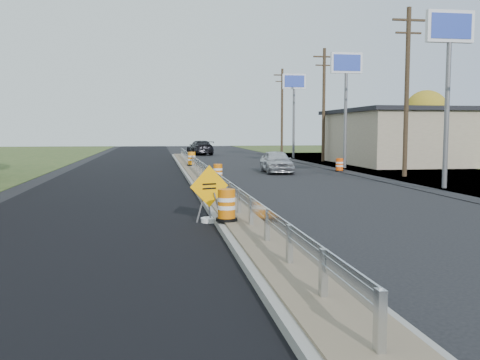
{
  "coord_description": "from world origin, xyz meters",
  "views": [
    {
      "loc": [
        -2.38,
        -19.34,
        2.65
      ],
      "look_at": [
        0.18,
        -3.01,
        1.1
      ],
      "focal_mm": 40.0,
      "sensor_mm": 36.0,
      "label": 1
    }
  ],
  "objects": [
    {
      "name": "retail_building_near",
      "position": [
        20.99,
        20.0,
        2.16
      ],
      "size": [
        18.5,
        12.5,
        4.27
      ],
      "color": "tan",
      "rests_on": "ground"
    },
    {
      "name": "barrel_shoulder_near",
      "position": [
        9.2,
        13.37,
        0.41
      ],
      "size": [
        0.58,
        0.58,
        0.85
      ],
      "color": "black",
      "rests_on": "ground"
    },
    {
      "name": "barrel_median_mid",
      "position": [
        0.55,
        6.24,
        0.61
      ],
      "size": [
        0.53,
        0.53,
        0.78
      ],
      "color": "black",
      "rests_on": "median"
    },
    {
      "name": "utility_pole_nmid",
      "position": [
        11.5,
        24.0,
        4.93
      ],
      "size": [
        1.9,
        0.26,
        9.4
      ],
      "color": "#473523",
      "rests_on": "ground"
    },
    {
      "name": "pylon_sign_south",
      "position": [
        10.5,
        3.0,
        6.48
      ],
      "size": [
        2.2,
        0.3,
        7.9
      ],
      "color": "slate",
      "rests_on": "ground"
    },
    {
      "name": "pylon_sign_north",
      "position": [
        10.5,
        30.0,
        6.48
      ],
      "size": [
        2.2,
        0.3,
        7.9
      ],
      "color": "slate",
      "rests_on": "ground"
    },
    {
      "name": "ground",
      "position": [
        0.0,
        0.0,
        0.0
      ],
      "size": [
        140.0,
        140.0,
        0.0
      ],
      "primitive_type": "plane",
      "color": "black",
      "rests_on": "ground"
    },
    {
      "name": "car_silver",
      "position": [
        5.0,
        13.04,
        0.7
      ],
      "size": [
        1.82,
        4.19,
        1.41
      ],
      "primitive_type": "imported",
      "rotation": [
        0.0,
        0.0,
        -0.04
      ],
      "color": "silver",
      "rests_on": "ground"
    },
    {
      "name": "milled_overlay",
      "position": [
        -4.4,
        10.0,
        0.01
      ],
      "size": [
        7.2,
        120.0,
        0.01
      ],
      "primitive_type": "cube",
      "color": "black",
      "rests_on": "ground"
    },
    {
      "name": "barrel_median_far",
      "position": [
        -0.01,
        17.09,
        0.68
      ],
      "size": [
        0.64,
        0.64,
        0.93
      ],
      "color": "black",
      "rests_on": "median"
    },
    {
      "name": "median",
      "position": [
        0.0,
        8.0,
        0.11
      ],
      "size": [
        1.6,
        55.0,
        0.23
      ],
      "color": "gray",
      "rests_on": "ground"
    },
    {
      "name": "car_dark_far",
      "position": [
        2.27,
        37.9,
        0.77
      ],
      "size": [
        2.79,
        5.51,
        1.53
      ],
      "primitive_type": "imported",
      "rotation": [
        0.0,
        0.0,
        3.27
      ],
      "color": "black",
      "rests_on": "ground"
    },
    {
      "name": "guardrail",
      "position": [
        0.0,
        9.0,
        0.73
      ],
      "size": [
        0.1,
        46.15,
        0.72
      ],
      "color": "silver",
      "rests_on": "median"
    },
    {
      "name": "utility_pole_north",
      "position": [
        11.5,
        39.0,
        4.93
      ],
      "size": [
        1.9,
        0.26,
        9.4
      ],
      "color": "#473523",
      "rests_on": "ground"
    },
    {
      "name": "barrel_median_near",
      "position": [
        -0.55,
        -5.35,
        0.64
      ],
      "size": [
        0.58,
        0.58,
        0.85
      ],
      "color": "black",
      "rests_on": "median"
    },
    {
      "name": "caution_sign",
      "position": [
        -0.9,
        -4.24,
        0.42
      ],
      "size": [
        1.13,
        0.5,
        1.65
      ],
      "rotation": [
        0.0,
        0.0,
        0.36
      ],
      "color": "white",
      "rests_on": "ground"
    },
    {
      "name": "tree_far_yellow",
      "position": [
        26.0,
        34.0,
        4.54
      ],
      "size": [
        4.62,
        4.62,
        6.86
      ],
      "color": "#473523",
      "rests_on": "ground"
    },
    {
      "name": "utility_pole_smid",
      "position": [
        11.5,
        9.0,
        4.93
      ],
      "size": [
        1.9,
        0.26,
        9.4
      ],
      "color": "#473523",
      "rests_on": "ground"
    },
    {
      "name": "pylon_sign_mid",
      "position": [
        10.5,
        16.0,
        6.48
      ],
      "size": [
        2.2,
        0.3,
        7.9
      ],
      "color": "slate",
      "rests_on": "ground"
    }
  ]
}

